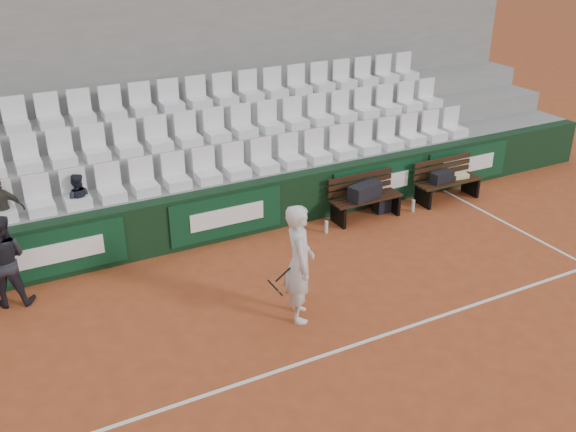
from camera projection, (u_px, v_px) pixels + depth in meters
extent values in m
plane|color=#AA4A26|center=(346.00, 348.00, 9.09)|extent=(80.00, 80.00, 0.00)
cube|color=white|center=(346.00, 348.00, 9.09)|extent=(18.00, 0.06, 0.01)
cube|color=black|center=(233.00, 211.00, 12.08)|extent=(18.00, 0.30, 1.00)
cube|color=#0C381E|center=(59.00, 252.00, 10.59)|extent=(2.20, 0.04, 0.82)
cube|color=#0C381E|center=(227.00, 216.00, 11.85)|extent=(2.20, 0.04, 0.82)
cube|color=#0C381E|center=(379.00, 183.00, 13.28)|extent=(2.20, 0.04, 0.82)
cube|color=#0C381E|center=(467.00, 164.00, 14.29)|extent=(2.20, 0.04, 0.82)
cube|color=gray|center=(221.00, 200.00, 12.58)|extent=(18.00, 0.95, 1.00)
cube|color=gray|center=(203.00, 173.00, 13.24)|extent=(18.00, 0.95, 1.45)
cube|color=gray|center=(186.00, 149.00, 13.91)|extent=(18.00, 0.95, 1.90)
cube|color=gray|center=(173.00, 86.00, 13.87)|extent=(18.00, 0.30, 4.40)
cube|color=white|center=(222.00, 163.00, 12.09)|extent=(11.90, 0.44, 0.63)
cube|color=white|center=(203.00, 127.00, 12.66)|extent=(11.90, 0.44, 0.63)
cube|color=white|center=(185.00, 94.00, 13.23)|extent=(11.90, 0.44, 0.63)
cube|color=black|center=(366.00, 208.00, 12.89)|extent=(1.50, 0.56, 0.45)
cube|color=black|center=(447.00, 190.00, 13.71)|extent=(1.50, 0.56, 0.45)
cube|color=black|center=(365.00, 191.00, 12.69)|extent=(0.77, 0.47, 0.30)
cube|color=black|center=(442.00, 177.00, 13.48)|extent=(0.52, 0.28, 0.23)
cube|color=beige|center=(460.00, 175.00, 13.74)|extent=(0.36, 0.28, 0.09)
cube|color=black|center=(385.00, 204.00, 13.25)|extent=(0.47, 0.29, 0.29)
cylinder|color=silver|center=(326.00, 227.00, 12.33)|extent=(0.07, 0.07, 0.24)
cylinder|color=silver|center=(413.00, 206.00, 13.20)|extent=(0.07, 0.07, 0.26)
imported|color=silver|center=(299.00, 263.00, 9.42)|extent=(0.66, 0.79, 1.86)
torus|color=black|center=(275.00, 288.00, 9.38)|extent=(0.19, 0.30, 0.26)
cylinder|color=black|center=(283.00, 275.00, 9.36)|extent=(0.26, 0.03, 0.20)
imported|color=black|center=(3.00, 261.00, 9.83)|extent=(0.87, 0.76, 1.52)
imported|color=black|center=(75.00, 177.00, 10.92)|extent=(0.58, 0.50, 1.02)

